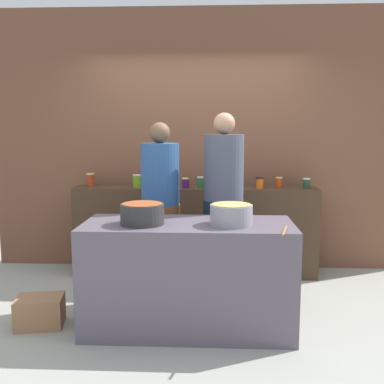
% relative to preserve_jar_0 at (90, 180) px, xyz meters
% --- Properties ---
extents(ground, '(12.00, 12.00, 0.00)m').
position_rel_preserve_jar_0_xyz_m(ground, '(1.19, -1.14, -1.07)').
color(ground, '#9D9D92').
extents(storefront_wall, '(4.80, 0.12, 3.00)m').
position_rel_preserve_jar_0_xyz_m(storefront_wall, '(1.19, 0.31, 0.43)').
color(storefront_wall, brown).
rests_on(storefront_wall, ground).
extents(display_shelf, '(2.70, 0.36, 0.99)m').
position_rel_preserve_jar_0_xyz_m(display_shelf, '(1.19, -0.04, -0.57)').
color(display_shelf, '#432F1F').
rests_on(display_shelf, ground).
extents(prep_table, '(1.70, 0.70, 0.89)m').
position_rel_preserve_jar_0_xyz_m(prep_table, '(1.19, -1.44, -0.62)').
color(prep_table, '#5A515F').
rests_on(prep_table, ground).
extents(preserve_jar_0, '(0.09, 0.09, 0.15)m').
position_rel_preserve_jar_0_xyz_m(preserve_jar_0, '(0.00, 0.00, 0.00)').
color(preserve_jar_0, '#943317').
rests_on(preserve_jar_0, display_shelf).
extents(preserve_jar_1, '(0.09, 0.09, 0.14)m').
position_rel_preserve_jar_0_xyz_m(preserve_jar_1, '(0.54, -0.07, -0.00)').
color(preserve_jar_1, '#5E911C').
rests_on(preserve_jar_1, display_shelf).
extents(preserve_jar_2, '(0.09, 0.09, 0.14)m').
position_rel_preserve_jar_0_xyz_m(preserve_jar_2, '(0.74, 0.00, -0.00)').
color(preserve_jar_2, '#629A2C').
rests_on(preserve_jar_2, display_shelf).
extents(preserve_jar_3, '(0.08, 0.08, 0.11)m').
position_rel_preserve_jar_0_xyz_m(preserve_jar_3, '(1.08, -0.11, -0.02)').
color(preserve_jar_3, '#441058').
rests_on(preserve_jar_3, display_shelf).
extents(preserve_jar_4, '(0.07, 0.07, 0.13)m').
position_rel_preserve_jar_0_xyz_m(preserve_jar_4, '(1.25, -0.11, -0.01)').
color(preserve_jar_4, '#215426').
rests_on(preserve_jar_4, display_shelf).
extents(preserve_jar_5, '(0.07, 0.07, 0.11)m').
position_rel_preserve_jar_0_xyz_m(preserve_jar_5, '(1.39, -0.11, -0.02)').
color(preserve_jar_5, '#51155C').
rests_on(preserve_jar_5, display_shelf).
extents(preserve_jar_6, '(0.09, 0.09, 0.12)m').
position_rel_preserve_jar_0_xyz_m(preserve_jar_6, '(1.90, -0.10, -0.01)').
color(preserve_jar_6, '#DB5E17').
rests_on(preserve_jar_6, display_shelf).
extents(preserve_jar_7, '(0.08, 0.08, 0.12)m').
position_rel_preserve_jar_0_xyz_m(preserve_jar_7, '(2.11, -0.04, -0.01)').
color(preserve_jar_7, '#B03911').
rests_on(preserve_jar_7, display_shelf).
extents(preserve_jar_8, '(0.08, 0.08, 0.11)m').
position_rel_preserve_jar_0_xyz_m(preserve_jar_8, '(2.40, -0.07, -0.02)').
color(preserve_jar_8, '#1F4321').
rests_on(preserve_jar_8, display_shelf).
extents(cooking_pot_left, '(0.35, 0.35, 0.17)m').
position_rel_preserve_jar_0_xyz_m(cooking_pot_left, '(0.83, -1.51, -0.10)').
color(cooking_pot_left, '#2D2D2D').
rests_on(cooking_pot_left, prep_table).
extents(cooking_pot_center, '(0.34, 0.34, 0.17)m').
position_rel_preserve_jar_0_xyz_m(cooking_pot_center, '(1.53, -1.50, -0.10)').
color(cooking_pot_center, gray).
rests_on(cooking_pot_center, prep_table).
extents(wooden_spoon, '(0.09, 0.29, 0.02)m').
position_rel_preserve_jar_0_xyz_m(wooden_spoon, '(1.92, -1.73, -0.17)').
color(wooden_spoon, '#9E703D').
rests_on(wooden_spoon, prep_table).
extents(cook_with_tongs, '(0.37, 0.37, 1.70)m').
position_rel_preserve_jar_0_xyz_m(cook_with_tongs, '(0.89, -0.83, -0.30)').
color(cook_with_tongs, brown).
rests_on(cook_with_tongs, ground).
extents(cook_in_cap, '(0.38, 0.38, 1.79)m').
position_rel_preserve_jar_0_xyz_m(cook_in_cap, '(1.49, -0.86, -0.26)').
color(cook_in_cap, '#11212F').
rests_on(cook_in_cap, ground).
extents(bread_crate, '(0.42, 0.34, 0.25)m').
position_rel_preserve_jar_0_xyz_m(bread_crate, '(-0.06, -1.47, -0.94)').
color(bread_crate, '#996B48').
rests_on(bread_crate, ground).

